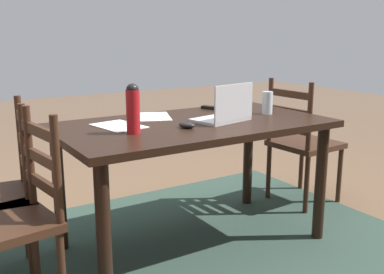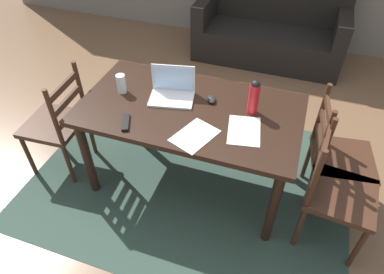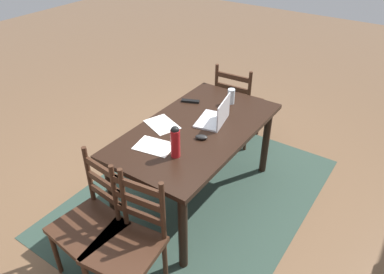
% 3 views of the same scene
% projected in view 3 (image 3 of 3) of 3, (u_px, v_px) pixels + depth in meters
% --- Properties ---
extents(ground_plane, '(14.00, 14.00, 0.00)m').
position_uv_depth(ground_plane, '(196.00, 195.00, 3.54)').
color(ground_plane, brown).
extents(area_rug, '(2.60, 1.94, 0.01)m').
position_uv_depth(area_rug, '(196.00, 195.00, 3.54)').
color(area_rug, '#2D4238').
rests_on(area_rug, ground).
extents(dining_table, '(1.59, 0.87, 0.77)m').
position_uv_depth(dining_table, '(197.00, 137.00, 3.17)').
color(dining_table, black).
rests_on(dining_table, ground).
extents(chair_left_near, '(0.47, 0.47, 0.95)m').
position_uv_depth(chair_left_near, '(237.00, 104.00, 4.11)').
color(chair_left_near, '#3D2316').
rests_on(chair_left_near, ground).
extents(chair_right_near, '(0.48, 0.48, 0.95)m').
position_uv_depth(chair_right_near, '(92.00, 223.00, 2.62)').
color(chair_right_near, '#3D2316').
rests_on(chair_right_near, ground).
extents(chair_right_far, '(0.49, 0.49, 0.95)m').
position_uv_depth(chair_right_far, '(128.00, 244.00, 2.46)').
color(chair_right_far, '#3D2316').
rests_on(chair_right_far, ground).
extents(laptop, '(0.36, 0.28, 0.23)m').
position_uv_depth(laptop, '(217.00, 117.00, 3.16)').
color(laptop, silver).
rests_on(laptop, dining_table).
extents(water_bottle, '(0.07, 0.07, 0.26)m').
position_uv_depth(water_bottle, '(175.00, 141.00, 2.70)').
color(water_bottle, red).
rests_on(water_bottle, dining_table).
extents(drinking_glass, '(0.07, 0.07, 0.14)m').
position_uv_depth(drinking_glass, '(231.00, 96.00, 3.44)').
color(drinking_glass, silver).
rests_on(drinking_glass, dining_table).
extents(computer_mouse, '(0.10, 0.12, 0.03)m').
position_uv_depth(computer_mouse, '(201.00, 137.00, 2.96)').
color(computer_mouse, black).
rests_on(computer_mouse, dining_table).
extents(tv_remote, '(0.11, 0.17, 0.02)m').
position_uv_depth(tv_remote, '(190.00, 101.00, 3.50)').
color(tv_remote, black).
rests_on(tv_remote, dining_table).
extents(paper_stack_left, '(0.26, 0.33, 0.00)m').
position_uv_depth(paper_stack_left, '(154.00, 146.00, 2.88)').
color(paper_stack_left, white).
rests_on(paper_stack_left, dining_table).
extents(paper_stack_right, '(0.30, 0.35, 0.00)m').
position_uv_depth(paper_stack_right, '(162.00, 124.00, 3.15)').
color(paper_stack_right, white).
rests_on(paper_stack_right, dining_table).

